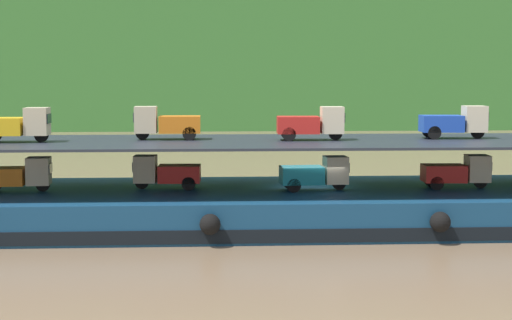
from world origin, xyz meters
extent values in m
plane|color=#7F664C|center=(0.00, 0.00, 0.00)|extent=(400.00, 400.00, 0.00)
cube|color=navy|center=(0.00, 0.00, 0.75)|extent=(31.28, 8.36, 1.50)
cube|color=black|center=(0.00, -4.20, 0.35)|extent=(30.65, 0.06, 0.50)
sphere|color=black|center=(-4.17, -4.41, 0.85)|extent=(0.76, 0.76, 0.76)
sphere|color=black|center=(4.17, -4.41, 0.85)|extent=(0.76, 0.76, 0.76)
cube|color=#232833|center=(0.00, 0.00, 3.45)|extent=(29.68, 7.56, 0.10)
cube|color=orange|center=(-12.44, -0.28, 2.13)|extent=(1.76, 1.29, 0.70)
cube|color=beige|center=(-11.04, -0.20, 2.33)|extent=(0.95, 1.05, 1.10)
cube|color=#19232D|center=(-10.57, -0.17, 2.44)|extent=(0.09, 0.85, 0.38)
cylinder|color=black|center=(-10.89, -0.19, 1.78)|extent=(0.57, 0.17, 0.56)
cube|color=red|center=(-5.41, 0.25, 2.13)|extent=(1.75, 1.27, 0.70)
cube|color=#C6B793|center=(-6.81, 0.30, 2.33)|extent=(0.94, 1.04, 1.10)
cube|color=#19232D|center=(-7.28, 0.32, 2.44)|extent=(0.07, 0.85, 0.38)
cylinder|color=black|center=(-6.96, 0.31, 1.78)|extent=(0.57, 0.16, 0.56)
cylinder|color=black|center=(-4.99, 0.76, 1.78)|extent=(0.57, 0.16, 0.56)
cylinder|color=black|center=(-5.03, -0.30, 1.78)|extent=(0.57, 0.16, 0.56)
cube|color=teal|center=(-0.45, -0.56, 2.13)|extent=(1.76, 1.29, 0.70)
cube|color=beige|center=(0.94, -0.48, 2.33)|extent=(0.95, 1.05, 1.10)
cube|color=#19232D|center=(1.41, -0.46, 2.44)|extent=(0.09, 0.85, 0.38)
cylinder|color=black|center=(1.09, -0.47, 1.78)|extent=(0.57, 0.17, 0.56)
cylinder|color=black|center=(-0.82, -1.11, 1.78)|extent=(0.57, 0.17, 0.56)
cylinder|color=black|center=(-0.88, -0.05, 1.78)|extent=(0.57, 0.17, 0.56)
cube|color=red|center=(5.49, -0.22, 2.13)|extent=(1.75, 1.27, 0.70)
cube|color=beige|center=(6.89, -0.28, 2.33)|extent=(0.94, 1.04, 1.10)
cube|color=#19232D|center=(7.36, -0.31, 2.44)|extent=(0.08, 0.85, 0.38)
cylinder|color=black|center=(7.04, -0.29, 1.78)|extent=(0.57, 0.16, 0.56)
cylinder|color=black|center=(5.07, -0.74, 1.78)|extent=(0.57, 0.16, 0.56)
cylinder|color=black|center=(5.11, 0.32, 1.78)|extent=(0.57, 0.16, 0.56)
cube|color=gold|center=(-12.42, -0.31, 4.13)|extent=(1.71, 1.22, 0.70)
cube|color=#C6B793|center=(-11.02, -0.30, 4.33)|extent=(0.91, 1.01, 1.10)
cube|color=#19232D|center=(-10.55, -0.29, 4.44)|extent=(0.05, 0.85, 0.38)
cylinder|color=black|center=(-10.87, -0.30, 3.78)|extent=(0.56, 0.15, 0.56)
cube|color=orange|center=(-5.40, 0.75, 4.13)|extent=(1.71, 1.21, 0.70)
cube|color=#C6B793|center=(-6.80, 0.74, 4.33)|extent=(0.91, 1.01, 1.10)
cube|color=#19232D|center=(-7.27, 0.74, 4.44)|extent=(0.05, 0.85, 0.38)
cylinder|color=black|center=(-6.95, 0.74, 3.78)|extent=(0.56, 0.14, 0.56)
cylinder|color=black|center=(-5.00, 1.29, 3.78)|extent=(0.56, 0.14, 0.56)
cylinder|color=black|center=(-5.00, 0.23, 3.78)|extent=(0.56, 0.14, 0.56)
cube|color=red|center=(-0.54, 0.09, 4.13)|extent=(1.74, 1.25, 0.70)
cube|color=beige|center=(0.86, 0.05, 4.33)|extent=(0.93, 1.03, 1.10)
cube|color=#19232D|center=(1.33, 0.03, 4.44)|extent=(0.07, 0.85, 0.38)
cylinder|color=black|center=(1.01, 0.04, 3.78)|extent=(0.56, 0.16, 0.56)
cylinder|color=black|center=(-0.96, -0.42, 3.78)|extent=(0.56, 0.16, 0.56)
cylinder|color=black|center=(-0.92, 0.64, 3.78)|extent=(0.56, 0.16, 0.56)
cube|color=#1E47B7|center=(5.61, 0.68, 4.13)|extent=(1.76, 1.29, 0.70)
cube|color=beige|center=(7.00, 0.60, 4.33)|extent=(0.95, 1.05, 1.10)
cube|color=#19232D|center=(7.47, 0.58, 4.44)|extent=(0.09, 0.85, 0.38)
cylinder|color=black|center=(7.15, 0.59, 3.78)|extent=(0.57, 0.17, 0.56)
cylinder|color=black|center=(5.18, 0.17, 3.78)|extent=(0.57, 0.17, 0.56)
cylinder|color=black|center=(5.23, 1.23, 3.78)|extent=(0.57, 0.17, 0.56)
camera|label=1|loc=(-4.17, -32.85, 6.05)|focal=56.66mm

